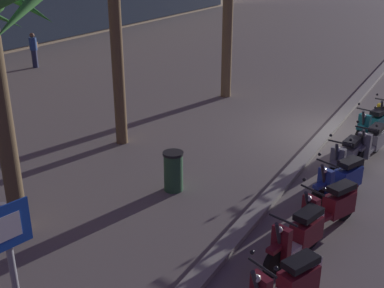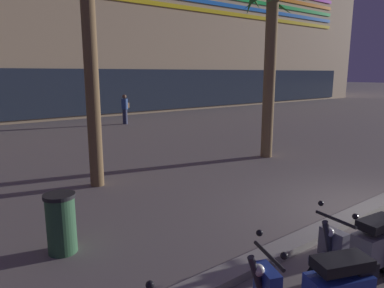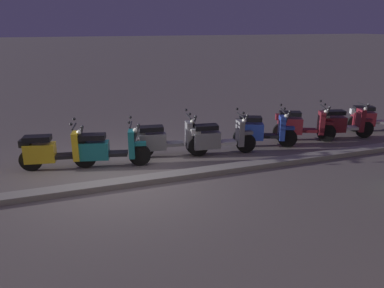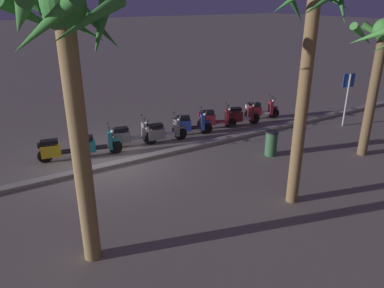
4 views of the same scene
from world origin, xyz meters
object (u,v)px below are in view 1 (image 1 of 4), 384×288
scooter_maroon_mid_front (287,285)px  litter_bin (173,171)px  scooter_maroon_second_in_line (299,236)px  scooter_blue_lead_nearest (341,179)px  scooter_maroon_far_back (330,207)px  scooter_grey_last_in_row (372,142)px  scooter_teal_mid_rear (373,124)px  crossing_sign (13,266)px  pedestrian_strolling_near_curb (34,49)px  scooter_grey_mid_centre (346,157)px

scooter_maroon_mid_front → litter_bin: 4.43m
scooter_maroon_second_in_line → scooter_blue_lead_nearest: scooter_blue_lead_nearest is taller
scooter_maroon_far_back → scooter_grey_last_in_row: bearing=-0.4°
scooter_blue_lead_nearest → scooter_teal_mid_rear: same height
scooter_maroon_mid_front → scooter_grey_last_in_row: same height
scooter_maroon_second_in_line → scooter_maroon_far_back: scooter_maroon_far_back is taller
scooter_teal_mid_rear → crossing_sign: crossing_sign is taller
scooter_grey_last_in_row → scooter_teal_mid_rear: same height
litter_bin → scooter_teal_mid_rear: bearing=-30.5°
crossing_sign → litter_bin: crossing_sign is taller
scooter_maroon_mid_front → litter_bin: size_ratio=1.73×
pedestrian_strolling_near_curb → crossing_sign: bearing=-134.0°
scooter_grey_mid_centre → scooter_teal_mid_rear: same height
scooter_grey_mid_centre → scooter_teal_mid_rear: (2.81, -0.10, -0.00)m
pedestrian_strolling_near_curb → scooter_maroon_second_in_line: bearing=-118.7°
scooter_maroon_mid_front → crossing_sign: (-2.69, 2.76, 1.06)m
scooter_teal_mid_rear → crossing_sign: 11.26m
scooter_maroon_far_back → scooter_maroon_second_in_line: bearing=170.7°
scooter_grey_last_in_row → scooter_teal_mid_rear: bearing=9.4°
scooter_blue_lead_nearest → scooter_grey_mid_centre: size_ratio=0.92×
scooter_blue_lead_nearest → scooter_grey_last_in_row: same height
scooter_maroon_mid_front → scooter_grey_mid_centre: same height
scooter_maroon_far_back → scooter_grey_last_in_row: 4.05m
scooter_maroon_far_back → crossing_sign: crossing_sign is taller
scooter_maroon_far_back → crossing_sign: (-5.41, 2.71, 1.04)m
scooter_grey_last_in_row → litter_bin: size_ratio=1.95×
pedestrian_strolling_near_curb → litter_bin: size_ratio=1.69×
litter_bin → scooter_maroon_mid_front: bearing=-125.2°
scooter_maroon_mid_front → scooter_maroon_second_in_line: (1.41, 0.27, 0.01)m
scooter_teal_mid_rear → pedestrian_strolling_near_curb: pedestrian_strolling_near_curb is taller
scooter_maroon_second_in_line → litter_bin: bearing=71.1°
litter_bin → scooter_blue_lead_nearest: bearing=-66.3°
litter_bin → pedestrian_strolling_near_curb: bearing=58.8°
scooter_maroon_second_in_line → pedestrian_strolling_near_curb: bearing=61.3°
scooter_maroon_far_back → scooter_blue_lead_nearest: bearing=5.0°
scooter_teal_mid_rear → pedestrian_strolling_near_curb: size_ratio=1.10×
scooter_maroon_second_in_line → pedestrian_strolling_near_curb: (8.50, 15.51, 0.39)m
scooter_maroon_second_in_line → crossing_sign: size_ratio=0.71×
scooter_maroon_far_back → scooter_grey_mid_centre: 2.74m
scooter_blue_lead_nearest → scooter_grey_mid_centre: same height
scooter_grey_mid_centre → crossing_sign: crossing_sign is taller
scooter_grey_mid_centre → pedestrian_strolling_near_curb: bearing=73.8°
crossing_sign → litter_bin: bearing=9.4°
scooter_teal_mid_rear → scooter_maroon_second_in_line: bearing=-180.0°
scooter_teal_mid_rear → scooter_grey_mid_centre: bearing=177.9°
scooter_maroon_far_back → scooter_grey_last_in_row: same height
scooter_maroon_second_in_line → scooter_grey_mid_centre: bearing=1.5°
scooter_maroon_mid_front → litter_bin: (2.55, 3.62, 0.04)m
scooter_maroon_mid_front → pedestrian_strolling_near_curb: (9.91, 15.78, 0.40)m
scooter_blue_lead_nearest → scooter_grey_mid_centre: bearing=8.5°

